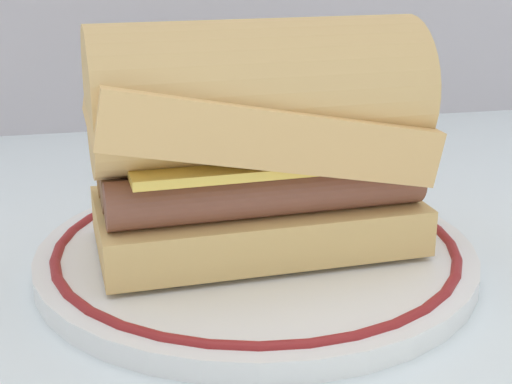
{
  "coord_description": "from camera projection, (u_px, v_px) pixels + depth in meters",
  "views": [
    {
      "loc": [
        -0.1,
        -0.41,
        0.19
      ],
      "look_at": [
        -0.01,
        -0.01,
        0.04
      ],
      "focal_mm": 53.14,
      "sensor_mm": 36.0,
      "label": 1
    }
  ],
  "objects": [
    {
      "name": "ground_plane",
      "position": [
        276.0,
        256.0,
        0.45
      ],
      "size": [
        1.5,
        1.5,
        0.0
      ],
      "primitive_type": "plane",
      "color": "silver"
    },
    {
      "name": "plate",
      "position": [
        256.0,
        252.0,
        0.44
      ],
      "size": [
        0.25,
        0.25,
        0.01
      ],
      "color": "white",
      "rests_on": "ground_plane"
    },
    {
      "name": "sausage_sandwich",
      "position": [
        256.0,
        135.0,
        0.42
      ],
      "size": [
        0.19,
        0.1,
        0.13
      ],
      "rotation": [
        0.0,
        0.0,
        0.06
      ],
      "color": "#DBB165",
      "rests_on": "plate"
    },
    {
      "name": "salt_shaker",
      "position": [
        136.0,
        130.0,
        0.59
      ],
      "size": [
        0.03,
        0.03,
        0.08
      ],
      "color": "white",
      "rests_on": "ground_plane"
    }
  ]
}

